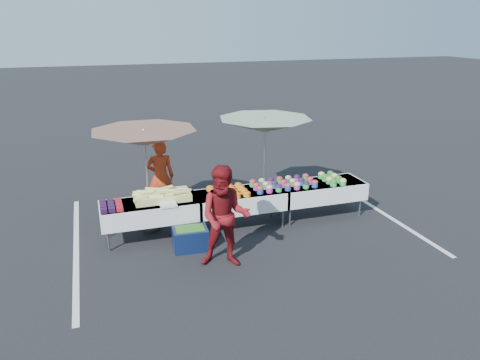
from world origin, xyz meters
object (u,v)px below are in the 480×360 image
object	(u,v)px
table_center	(240,200)
vendor	(161,177)
umbrella_right	(265,126)
storage_bin	(190,238)
customer	(225,217)
umbrella_left	(144,139)
table_right	(320,190)
table_left	(150,210)

from	to	relation	value
table_center	vendor	world-z (taller)	vendor
vendor	umbrella_right	bearing A→B (deg)	174.06
storage_bin	customer	bearing A→B (deg)	-56.23
storage_bin	umbrella_left	bearing A→B (deg)	122.44
table_center	customer	xyz separation A→B (m)	(-0.74, -1.44, 0.31)
customer	table_right	bearing A→B (deg)	49.67
table_left	table_center	size ratio (longest dim) A/B	1.00
table_center	customer	size ratio (longest dim) A/B	1.05
table_right	umbrella_right	world-z (taller)	umbrella_right
table_right	umbrella_left	bearing A→B (deg)	173.62
table_right	vendor	size ratio (longest dim) A/B	1.15
table_right	umbrella_left	distance (m)	3.83
umbrella_right	storage_bin	distance (m)	2.99
umbrella_left	table_left	bearing A→B (deg)	-93.53
umbrella_left	umbrella_right	distance (m)	2.63
table_right	umbrella_right	size ratio (longest dim) A/B	0.79
table_left	customer	size ratio (longest dim) A/B	1.05
table_left	umbrella_left	distance (m)	1.36
table_center	table_left	bearing A→B (deg)	180.00
vendor	storage_bin	distance (m)	2.04
table_left	table_center	bearing A→B (deg)	0.00
vendor	storage_bin	world-z (taller)	vendor
table_left	storage_bin	size ratio (longest dim) A/B	2.82
table_left	storage_bin	world-z (taller)	table_left
customer	table_center	bearing A→B (deg)	82.95
umbrella_left	customer	bearing A→B (deg)	-60.61
table_left	umbrella_left	world-z (taller)	umbrella_left
umbrella_right	table_right	bearing A→B (deg)	-39.32
vendor	umbrella_right	world-z (taller)	umbrella_right
umbrella_left	umbrella_right	world-z (taller)	umbrella_left
customer	umbrella_left	distance (m)	2.34
table_right	vendor	xyz separation A→B (m)	(-3.19, 1.27, 0.23)
table_right	table_center	bearing A→B (deg)	180.00
umbrella_left	vendor	bearing A→B (deg)	66.00
customer	umbrella_right	world-z (taller)	umbrella_right
storage_bin	table_left	bearing A→B (deg)	136.05
table_center	vendor	bearing A→B (deg)	137.56
customer	storage_bin	size ratio (longest dim) A/B	2.70
table_center	umbrella_left	distance (m)	2.24
table_center	storage_bin	world-z (taller)	table_center
table_center	umbrella_left	size ratio (longest dim) A/B	0.69
table_center	table_right	world-z (taller)	same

